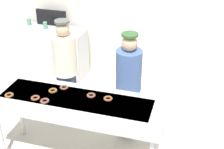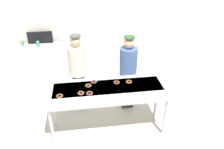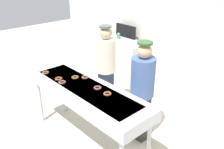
# 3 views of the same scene
# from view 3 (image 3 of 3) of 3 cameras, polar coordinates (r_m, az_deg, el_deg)

# --- Properties ---
(ground_plane) EXTENTS (16.00, 16.00, 0.00)m
(ground_plane) POSITION_cam_3_polar(r_m,az_deg,el_deg) (3.99, -5.70, -15.46)
(ground_plane) COLOR beige
(back_wall) EXTENTS (8.00, 0.12, 3.19)m
(back_wall) POSITION_cam_3_polar(r_m,az_deg,el_deg) (5.05, 17.23, 12.62)
(back_wall) COLOR silver
(back_wall) RESTS_ON ground
(fryer_conveyor) EXTENTS (2.19, 0.66, 0.98)m
(fryer_conveyor) POSITION_cam_3_polar(r_m,az_deg,el_deg) (3.48, -6.31, -4.27)
(fryer_conveyor) COLOR #B7BABF
(fryer_conveyor) RESTS_ON ground
(chocolate_donut_0) EXTENTS (0.15, 0.15, 0.03)m
(chocolate_donut_0) POSITION_cam_3_polar(r_m,az_deg,el_deg) (3.69, -6.43, -0.66)
(chocolate_donut_0) COLOR brown
(chocolate_donut_0) RESTS_ON fryer_conveyor
(chocolate_donut_1) EXTENTS (0.15, 0.15, 0.03)m
(chocolate_donut_1) POSITION_cam_3_polar(r_m,az_deg,el_deg) (3.59, -11.78, -1.81)
(chocolate_donut_1) COLOR brown
(chocolate_donut_1) RESTS_ON fryer_conveyor
(chocolate_donut_2) EXTENTS (0.15, 0.15, 0.03)m
(chocolate_donut_2) POSITION_cam_3_polar(r_m,az_deg,el_deg) (3.37, -3.47, -3.18)
(chocolate_donut_2) COLOR brown
(chocolate_donut_2) RESTS_ON fryer_conveyor
(chocolate_donut_3) EXTENTS (0.13, 0.13, 0.03)m
(chocolate_donut_3) POSITION_cam_3_polar(r_m,az_deg,el_deg) (3.97, -15.52, 0.45)
(chocolate_donut_3) COLOR brown
(chocolate_donut_3) RESTS_ON fryer_conveyor
(chocolate_donut_4) EXTENTS (0.15, 0.15, 0.03)m
(chocolate_donut_4) POSITION_cam_3_polar(r_m,az_deg,el_deg) (3.71, -8.75, -0.66)
(chocolate_donut_4) COLOR brown
(chocolate_donut_4) RESTS_ON fryer_conveyor
(chocolate_donut_5) EXTENTS (0.16, 0.16, 0.03)m
(chocolate_donut_5) POSITION_cam_3_polar(r_m,az_deg,el_deg) (3.21, -1.10, -4.58)
(chocolate_donut_5) COLOR brown
(chocolate_donut_5) RESTS_ON fryer_conveyor
(chocolate_donut_6) EXTENTS (0.13, 0.13, 0.03)m
(chocolate_donut_6) POSITION_cam_3_polar(r_m,az_deg,el_deg) (3.71, -12.58, -0.98)
(chocolate_donut_6) COLOR brown
(chocolate_donut_6) RESTS_ON fryer_conveyor
(worker_baker) EXTENTS (0.35, 0.35, 1.61)m
(worker_baker) POSITION_cam_3_polar(r_m,az_deg,el_deg) (3.56, 7.20, -3.05)
(worker_baker) COLOR #303029
(worker_baker) RESTS_ON ground
(worker_assistant) EXTENTS (0.35, 0.35, 1.63)m
(worker_assistant) POSITION_cam_3_polar(r_m,az_deg,el_deg) (4.30, -1.50, 2.36)
(worker_assistant) COLOR #202C44
(worker_assistant) RESTS_ON ground
(prep_counter) EXTENTS (1.45, 0.56, 0.95)m
(prep_counter) POSITION_cam_3_polar(r_m,az_deg,el_deg) (5.86, 1.54, 3.92)
(prep_counter) COLOR #B7BABF
(prep_counter) RESTS_ON ground
(paper_cup_0) EXTENTS (0.08, 0.08, 0.13)m
(paper_cup_0) POSITION_cam_3_polar(r_m,az_deg,el_deg) (5.74, 1.55, 9.15)
(paper_cup_0) COLOR #4C8C66
(paper_cup_0) RESTS_ON prep_counter
(paper_cup_1) EXTENTS (0.08, 0.08, 0.13)m
(paper_cup_1) POSITION_cam_3_polar(r_m,az_deg,el_deg) (6.06, -0.45, 10.03)
(paper_cup_1) COLOR #4C8C66
(paper_cup_1) RESTS_ON prep_counter
(menu_display) EXTENTS (0.61, 0.04, 0.30)m
(menu_display) POSITION_cam_3_polar(r_m,az_deg,el_deg) (5.82, 3.26, 10.25)
(menu_display) COLOR black
(menu_display) RESTS_ON prep_counter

